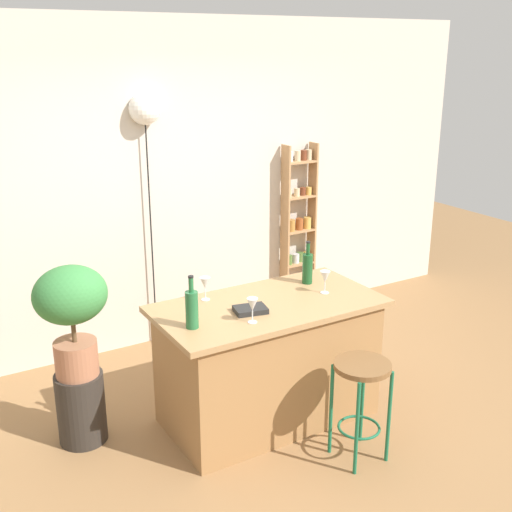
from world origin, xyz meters
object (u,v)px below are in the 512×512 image
(spice_shelf, at_px, (299,229))
(potted_plant, at_px, (71,308))
(wine_glass_center, at_px, (325,277))
(bar_stool, at_px, (361,387))
(cookbook, at_px, (250,310))
(wine_glass_left, at_px, (252,305))
(plant_stool, at_px, (81,407))
(pendant_globe_light, at_px, (145,111))
(bottle_vinegar, at_px, (192,308))
(bottle_soda_blue, at_px, (307,267))
(wine_glass_right, at_px, (205,284))

(spice_shelf, relative_size, potted_plant, 2.23)
(wine_glass_center, bearing_deg, bar_stool, -106.07)
(spice_shelf, relative_size, cookbook, 8.00)
(potted_plant, bearing_deg, wine_glass_left, -32.41)
(bar_stool, distance_m, plant_stool, 1.86)
(pendant_globe_light, bearing_deg, cookbook, -88.56)
(wine_glass_center, relative_size, pendant_globe_light, 0.07)
(bottle_vinegar, xyz_separation_m, bottle_soda_blue, (1.07, 0.28, -0.01))
(plant_stool, bearing_deg, potted_plant, 153.43)
(potted_plant, relative_size, wine_glass_center, 4.59)
(potted_plant, distance_m, wine_glass_left, 1.15)
(plant_stool, distance_m, bottle_vinegar, 1.10)
(potted_plant, xyz_separation_m, pendant_globe_light, (1.00, 1.14, 1.08))
(bar_stool, xyz_separation_m, spice_shelf, (1.03, 2.21, 0.34))
(plant_stool, distance_m, bottle_soda_blue, 1.85)
(bar_stool, xyz_separation_m, plant_stool, (-1.48, 1.10, -0.26))
(bar_stool, bearing_deg, spice_shelf, 65.01)
(potted_plant, height_order, wine_glass_right, potted_plant)
(plant_stool, relative_size, wine_glass_right, 3.01)
(spice_shelf, bearing_deg, potted_plant, -156.17)
(spice_shelf, xyz_separation_m, potted_plant, (-2.51, -1.11, 0.12))
(potted_plant, xyz_separation_m, cookbook, (1.04, -0.47, -0.07))
(bar_stool, distance_m, spice_shelf, 2.47)
(wine_glass_center, bearing_deg, cookbook, -177.55)
(bar_stool, bearing_deg, bottle_vinegar, 144.74)
(plant_stool, relative_size, pendant_globe_light, 0.22)
(bar_stool, xyz_separation_m, wine_glass_left, (-0.51, 0.49, 0.49))
(wine_glass_right, xyz_separation_m, cookbook, (0.16, -0.34, -0.10))
(bar_stool, relative_size, potted_plant, 0.90)
(wine_glass_left, height_order, wine_glass_right, same)
(wine_glass_left, distance_m, pendant_globe_light, 2.05)
(potted_plant, bearing_deg, bottle_vinegar, -38.82)
(spice_shelf, relative_size, bottle_vinegar, 4.90)
(bottle_soda_blue, xyz_separation_m, wine_glass_left, (-0.71, -0.40, -0.00))
(bottle_vinegar, height_order, wine_glass_left, bottle_vinegar)
(pendant_globe_light, bearing_deg, spice_shelf, -1.18)
(bottle_soda_blue, bearing_deg, potted_plant, 172.77)
(bottle_soda_blue, bearing_deg, wine_glass_right, 173.57)
(bottle_vinegar, relative_size, pendant_globe_light, 0.16)
(plant_stool, xyz_separation_m, bottle_soda_blue, (1.68, -0.21, 0.76))
(potted_plant, distance_m, pendant_globe_light, 1.86)
(bottle_vinegar, distance_m, wine_glass_left, 0.38)
(spice_shelf, height_order, bottle_vinegar, spice_shelf)
(potted_plant, height_order, bottle_soda_blue, potted_plant)
(plant_stool, xyz_separation_m, potted_plant, (-0.00, 0.00, 0.72))
(spice_shelf, bearing_deg, wine_glass_center, -118.46)
(wine_glass_right, relative_size, cookbook, 0.78)
(potted_plant, bearing_deg, pendant_globe_light, 48.66)
(wine_glass_center, distance_m, pendant_globe_light, 2.01)
(bar_stool, xyz_separation_m, bottle_soda_blue, (0.20, 0.89, 0.49))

